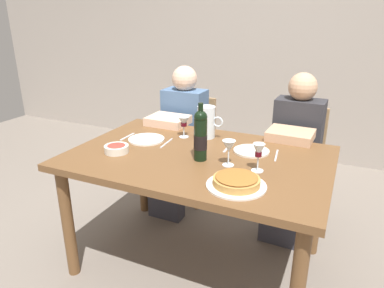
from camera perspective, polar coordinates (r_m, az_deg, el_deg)
ground_plane at (r=2.45m, az=0.96°, el=-18.45°), size 8.00×8.00×0.00m
back_wall at (r=4.01m, az=14.33°, el=17.72°), size 8.00×0.10×2.80m
dining_table at (r=2.10m, az=1.07°, el=-4.09°), size 1.50×1.00×0.76m
wine_bottle at (r=1.95m, az=1.38°, el=1.38°), size 0.08×0.08×0.33m
water_pitcher at (r=2.34m, az=2.34°, el=3.28°), size 0.17×0.12×0.21m
baked_tart at (r=1.70m, az=7.21°, el=-6.01°), size 0.29×0.29×0.06m
salad_bowl at (r=2.14m, az=-12.13°, el=-0.66°), size 0.14×0.14×0.05m
wine_glass_left_diner at (r=2.34m, az=-1.34°, el=3.49°), size 0.07×0.07×0.14m
wine_glass_right_diner at (r=1.90m, az=5.98°, el=-0.51°), size 0.07×0.07×0.14m
wine_glass_centre at (r=1.85m, az=10.73°, el=-1.26°), size 0.06×0.06×0.15m
dinner_plate_left_setting at (r=2.14m, az=9.59°, el=-1.12°), size 0.21×0.21×0.01m
dinner_plate_right_setting at (r=2.32m, az=-7.39°, el=0.76°), size 0.24×0.24×0.01m
fork_left_setting at (r=2.18m, az=5.79°, el=-0.62°), size 0.02×0.16×0.00m
knife_left_setting at (r=2.11m, az=13.51°, el=-1.81°), size 0.03×0.18×0.00m
knife_right_setting at (r=2.25m, az=-4.14°, el=0.15°), size 0.02×0.18×0.00m
spoon_right_setting at (r=2.40m, az=-10.43°, el=1.17°), size 0.01×0.16×0.00m
chair_left at (r=3.07m, az=-0.15°, el=0.49°), size 0.41×0.41×0.87m
diner_left at (r=2.83m, az=-2.20°, el=1.31°), size 0.34×0.50×1.16m
chair_right at (r=2.87m, az=16.73°, el=-1.83°), size 0.41×0.41×0.87m
diner_right at (r=2.61m, az=16.05°, el=-1.16°), size 0.35×0.51×1.16m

